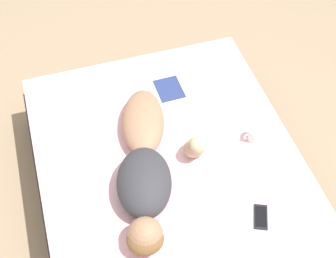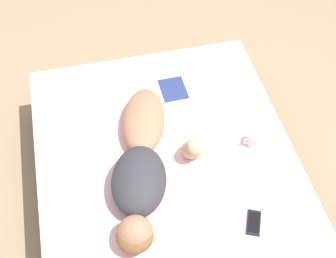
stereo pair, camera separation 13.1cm
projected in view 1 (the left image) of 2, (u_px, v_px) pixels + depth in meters
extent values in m
plane|color=#9E8466|center=(175.00, 213.00, 3.15)|extent=(12.00, 12.00, 0.00)
cube|color=#383333|center=(175.00, 202.00, 3.03)|extent=(1.64, 2.22, 0.30)
cube|color=beige|center=(176.00, 184.00, 2.85)|extent=(1.58, 2.16, 0.16)
ellipsoid|color=#A37556|center=(143.00, 122.00, 2.95)|extent=(0.39, 0.57, 0.15)
ellipsoid|color=#333338|center=(144.00, 182.00, 2.64)|extent=(0.42, 0.53, 0.21)
ellipsoid|color=brown|center=(145.00, 239.00, 2.43)|extent=(0.24, 0.23, 0.11)
sphere|color=#A37556|center=(145.00, 235.00, 2.45)|extent=(0.19, 0.19, 0.19)
cube|color=silver|center=(205.00, 81.00, 3.28)|extent=(0.27, 0.32, 0.01)
cube|color=silver|center=(169.00, 89.00, 3.22)|extent=(0.27, 0.32, 0.01)
cube|color=navy|center=(169.00, 89.00, 3.22)|extent=(0.18, 0.22, 0.00)
cylinder|color=white|center=(254.00, 135.00, 2.93)|extent=(0.08, 0.08, 0.09)
cylinder|color=black|center=(255.00, 131.00, 2.90)|extent=(0.07, 0.07, 0.01)
torus|color=white|center=(248.00, 136.00, 2.92)|extent=(0.05, 0.01, 0.05)
cube|color=black|center=(261.00, 217.00, 2.62)|extent=(0.13, 0.17, 0.01)
cube|color=black|center=(261.00, 216.00, 2.61)|extent=(0.11, 0.14, 0.00)
ellipsoid|color=#D1B289|center=(194.00, 148.00, 2.85)|extent=(0.14, 0.12, 0.12)
sphere|color=#D1B289|center=(197.00, 145.00, 2.75)|extent=(0.11, 0.11, 0.11)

